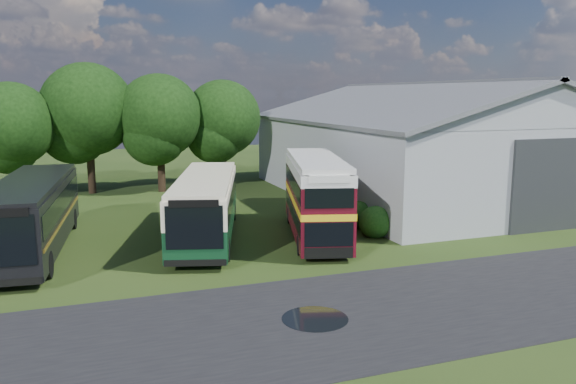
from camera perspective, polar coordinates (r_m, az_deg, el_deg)
name	(u,v)px	position (r m, az deg, el deg)	size (l,w,h in m)	color
ground	(321,285)	(22.01, 3.38, -9.44)	(120.00, 120.00, 0.00)	#1F3510
asphalt_road	(432,302)	(20.91, 14.43, -10.80)	(60.00, 8.00, 0.02)	black
puddle	(315,319)	(18.88, 2.76, -12.79)	(2.20, 2.20, 0.01)	black
storage_shed	(425,138)	(42.17, 13.75, 5.36)	(18.80, 24.80, 8.15)	gray
tree_left_b	(11,125)	(42.89, -26.32, 6.15)	(5.78, 5.78, 8.16)	black
tree_mid	(88,110)	(43.89, -19.69, 7.88)	(6.80, 6.80, 9.60)	black
tree_right_a	(159,116)	(43.22, -12.95, 7.52)	(6.26, 6.26, 8.83)	black
tree_right_b	(223,118)	(44.90, -6.67, 7.46)	(5.98, 5.98, 8.45)	black
shrub_front	(375,237)	(29.55, 8.82, -4.50)	(1.70, 1.70, 1.70)	#194714
shrub_mid	(357,228)	(31.26, 7.07, -3.66)	(1.60, 1.60, 1.60)	#194714
shrub_back	(342,221)	(33.01, 5.51, -2.90)	(1.80, 1.80, 1.80)	#194714
bus_green_single	(206,205)	(28.79, -8.32, -1.35)	(5.88, 12.02, 3.23)	black
bus_maroon_double	(316,198)	(28.70, 2.83, -0.58)	(5.00, 9.98, 4.16)	black
bus_dark_single	(32,214)	(28.65, -24.61, -2.04)	(3.97, 12.52, 3.39)	black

